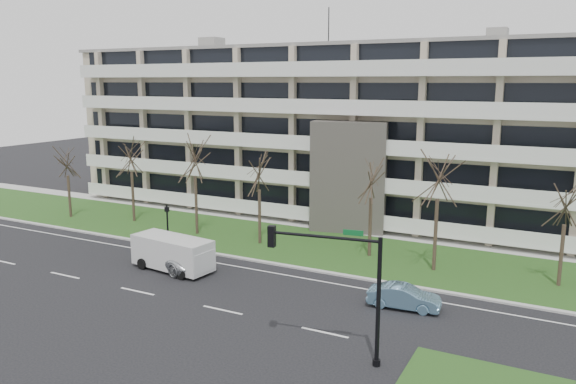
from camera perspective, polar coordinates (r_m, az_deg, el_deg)
The scene contains 18 objects.
ground at distance 31.10m, azimuth -6.66°, elevation -11.83°, with size 160.00×160.00×0.00m, color black.
grass_verge at distance 41.83m, azimuth 3.36°, elevation -5.63°, with size 90.00×10.00×0.06m, color #2A4C19.
curb at distance 37.52m, azimuth 0.22°, elevation -7.56°, with size 90.00×0.35×0.12m, color #B2B2AD.
sidewalk at distance 46.72m, azimuth 6.11°, elevation -3.86°, with size 90.00×2.00×0.08m, color #B2B2AD.
lane_edge_line at distance 36.28m, azimuth -0.87°, elevation -8.32°, with size 90.00×0.12×0.01m, color white.
apartment_building at distance 51.75m, azimuth 9.04°, elevation 6.06°, with size 60.50×15.10×18.75m.
silver_pickup at distance 38.11m, azimuth -11.55°, elevation -6.26°, with size 2.79×6.06×1.68m, color silver.
blue_sedan at distance 31.55m, azimuth 11.70°, elevation -10.39°, with size 1.36×3.89×1.28m, color #71A1C3.
white_van at distance 37.37m, azimuth -11.58°, elevation -5.87°, with size 5.84×2.83×2.18m.
traffic_signal at distance 24.49m, azimuth 5.30°, elevation -8.54°, with size 5.13×1.07×5.99m.
pedestrian_signal at distance 42.32m, azimuth -12.16°, elevation -2.84°, with size 0.35×0.31×3.21m.
tree_0 at distance 53.66m, azimuth -21.58°, elevation 3.13°, with size 3.43×3.43×6.85m.
tree_1 at distance 50.18m, azimuth -15.70°, elevation 3.96°, with size 3.96×3.96×7.93m.
tree_2 at distance 44.70m, azimuth -9.47°, elevation 3.89°, with size 4.22×4.22×8.43m.
tree_3 at distance 41.56m, azimuth -2.96°, elevation 2.41°, with size 3.72×3.72×7.44m.
tree_4 at distance 38.84m, azimuth 8.49°, elevation 1.77°, with size 3.76×3.76×7.52m.
tree_5 at distance 36.52m, azimuth 15.07°, elevation 2.17°, with size 4.27×4.27×8.53m.
tree_6 at distance 36.56m, azimuth 26.46°, elevation -0.76°, with size 3.41×3.41×6.82m.
Camera 1 is at (16.18, -23.63, 12.13)m, focal length 35.00 mm.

